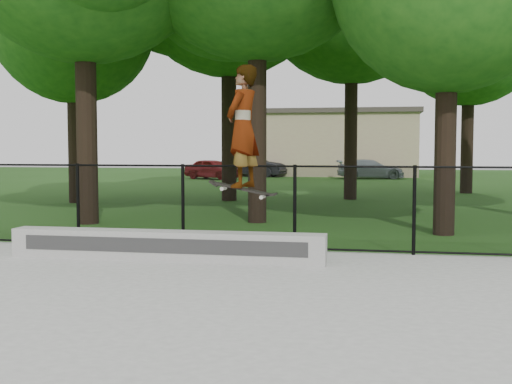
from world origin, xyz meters
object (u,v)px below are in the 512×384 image
at_px(car_a, 212,169).
at_px(car_b, 253,166).
at_px(car_c, 370,169).
at_px(grind_ledge, 165,245).
at_px(skater_airborne, 243,128).

xyz_separation_m(car_a, car_b, (1.75, 3.43, 0.08)).
bearing_deg(car_c, car_b, 71.31).
relative_size(grind_ledge, car_c, 1.42).
bearing_deg(grind_ledge, skater_airborne, -11.87).
relative_size(car_a, car_c, 0.96).
distance_m(car_a, skater_airborne, 27.83).
relative_size(car_a, skater_airborne, 1.73).
bearing_deg(grind_ledge, car_b, 98.11).
bearing_deg(car_b, car_a, 163.72).
height_order(car_a, car_b, car_b).
bearing_deg(grind_ledge, car_a, 102.79).
relative_size(grind_ledge, skater_airborne, 2.56).
bearing_deg(car_b, skater_airborne, -158.76).
bearing_deg(skater_airborne, car_b, 100.48).
bearing_deg(car_c, grind_ledge, 165.73).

